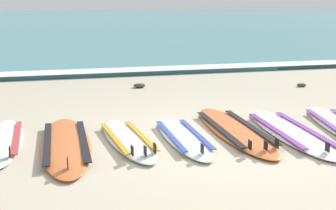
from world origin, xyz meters
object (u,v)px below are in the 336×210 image
Objects in this scene: surfboard_3 at (66,144)px; surfboard_6 at (235,130)px; surfboard_5 at (183,137)px; surfboard_7 at (290,131)px; surfboard_4 at (128,139)px; surfboard_2 at (2,141)px.

surfboard_3 is 0.97× the size of surfboard_6.
surfboard_5 is 0.79× the size of surfboard_7.
surfboard_5 is (0.71, -0.08, -0.00)m from surfboard_4.
surfboard_7 is (1.47, -0.10, -0.00)m from surfboard_5.
surfboard_6 is (1.49, 0.07, -0.00)m from surfboard_4.
surfboard_4 is 1.49m from surfboard_6.
surfboard_3 and surfboard_7 have the same top height.
surfboard_5 and surfboard_6 have the same top height.
surfboard_3 is at bearing 176.59° from surfboard_5.
surfboard_4 is 1.03× the size of surfboard_5.
surfboard_5 is (1.49, -0.09, 0.00)m from surfboard_3.
surfboard_6 is at bearing 160.00° from surfboard_7.
surfboard_2 is 3.77m from surfboard_7.
surfboard_4 is at bearing -177.21° from surfboard_6.
surfboard_4 is at bearing -11.49° from surfboard_2.
surfboard_3 and surfboard_5 have the same top height.
surfboard_2 is at bearing 158.22° from surfboard_3.
surfboard_2 and surfboard_7 have the same top height.
surfboard_7 is (3.73, -0.50, -0.00)m from surfboard_2.
surfboard_4 and surfboard_6 have the same top height.
surfboard_3 is (0.78, -0.31, -0.00)m from surfboard_2.
surfboard_6 and surfboard_7 have the same top height.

